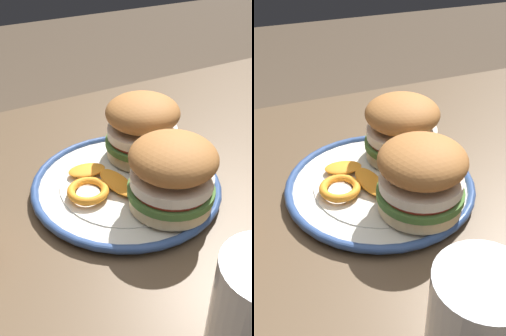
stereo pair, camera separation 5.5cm
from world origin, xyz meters
TOP-DOWN VIEW (x-y plane):
  - dining_table at (0.00, 0.00)m, footprint 1.48×0.80m
  - dinner_plate at (0.03, -0.05)m, footprint 0.28×0.28m
  - sandwich_half_left at (-0.03, -0.10)m, footprint 0.14×0.14m
  - sandwich_half_right at (0.00, 0.02)m, footprint 0.12×0.12m
  - orange_peel_curled at (0.09, -0.05)m, footprint 0.08×0.08m
  - orange_peel_strip_long at (0.07, -0.10)m, footprint 0.06×0.04m
  - orange_peel_strip_short at (0.04, -0.05)m, footprint 0.04×0.08m

SIDE VIEW (x-z plane):
  - dining_table at x=0.00m, z-range 0.28..1.03m
  - dinner_plate at x=0.03m, z-range 0.75..0.77m
  - orange_peel_strip_long at x=0.07m, z-range 0.77..0.78m
  - orange_peel_strip_short at x=0.04m, z-range 0.77..0.78m
  - orange_peel_curled at x=0.09m, z-range 0.77..0.78m
  - sandwich_half_left at x=-0.03m, z-range 0.77..0.87m
  - sandwich_half_right at x=0.00m, z-range 0.77..0.87m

